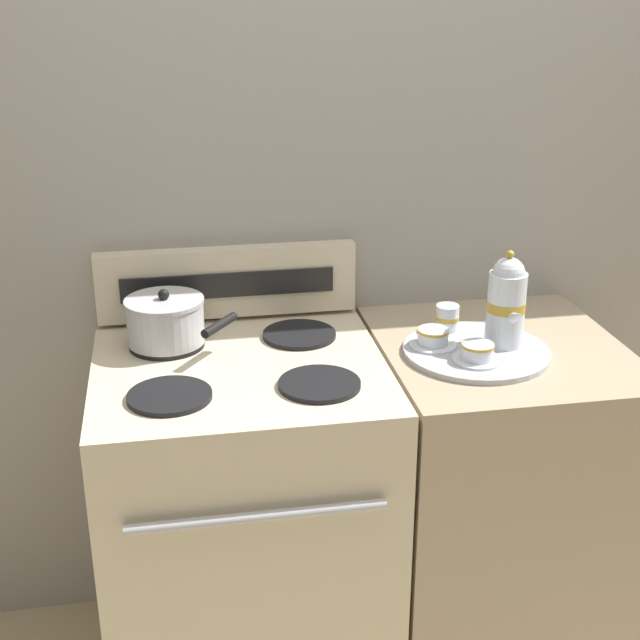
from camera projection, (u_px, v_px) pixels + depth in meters
The scene contains 10 objects.
wall_back at pixel (338, 235), 2.42m from camera, with size 6.00×0.05×2.20m.
stove at pixel (245, 523), 2.29m from camera, with size 0.70×0.68×0.91m.
control_panel at pixel (227, 282), 2.36m from camera, with size 0.68×0.05×0.19m.
side_counter at pixel (490, 498), 2.40m from camera, with size 0.60×0.65×0.90m.
saucepan at pixel (166, 320), 2.20m from camera, with size 0.27×0.25×0.14m.
serving_tray at pixel (476, 351), 2.18m from camera, with size 0.36×0.36×0.01m.
teapot at pixel (507, 301), 2.16m from camera, with size 0.09×0.15×0.24m.
teacup_left at pixel (432, 337), 2.19m from camera, with size 0.12×0.12×0.04m.
teacup_right at pixel (477, 352), 2.10m from camera, with size 0.12×0.12×0.04m.
creamer_jug at pixel (447, 318), 2.28m from camera, with size 0.06×0.06×0.07m.
Camera 1 is at (-0.46, -1.93, 1.79)m, focal length 50.00 mm.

